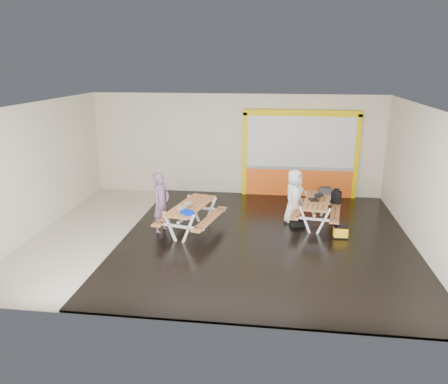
# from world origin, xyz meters

# --- Properties ---
(room) EXTENTS (10.02, 8.02, 3.52)m
(room) POSITION_xyz_m (0.00, 0.00, 1.75)
(room) COLOR beige
(room) RESTS_ON ground
(deck) EXTENTS (7.50, 7.98, 0.05)m
(deck) POSITION_xyz_m (1.25, 0.00, 0.03)
(deck) COLOR black
(deck) RESTS_ON room
(kiosk) EXTENTS (3.88, 0.16, 3.00)m
(kiosk) POSITION_xyz_m (2.20, 3.93, 1.44)
(kiosk) COLOR #EF5B16
(kiosk) RESTS_ON room
(picnic_table_left) EXTENTS (1.78, 2.27, 0.81)m
(picnic_table_left) POSITION_xyz_m (-0.82, 0.21, 0.62)
(picnic_table_left) COLOR #B3703C
(picnic_table_left) RESTS_ON deck
(picnic_table_right) EXTENTS (1.57, 2.09, 0.77)m
(picnic_table_right) POSITION_xyz_m (2.61, 1.23, 0.59)
(picnic_table_right) COLOR #B3703C
(picnic_table_right) RESTS_ON deck
(person_left) EXTENTS (0.57, 0.71, 1.70)m
(person_left) POSITION_xyz_m (-1.63, 0.17, 0.85)
(person_left) COLOR #6C4D6C
(person_left) RESTS_ON deck
(person_right) EXTENTS (0.80, 0.92, 1.59)m
(person_right) POSITION_xyz_m (1.97, 1.35, 0.81)
(person_right) COLOR white
(person_right) RESTS_ON deck
(laptop_left) EXTENTS (0.39, 0.36, 0.16)m
(laptop_left) POSITION_xyz_m (-0.94, -0.05, 0.86)
(laptop_left) COLOR silver
(laptop_left) RESTS_ON picnic_table_left
(laptop_right) EXTENTS (0.44, 0.41, 0.16)m
(laptop_right) POSITION_xyz_m (2.57, 1.22, 0.82)
(laptop_right) COLOR black
(laptop_right) RESTS_ON picnic_table_right
(blue_pouch) EXTENTS (0.37, 0.36, 0.09)m
(blue_pouch) POSITION_xyz_m (-0.76, -0.52, 0.86)
(blue_pouch) COLOR #0024D6
(blue_pouch) RESTS_ON picnic_table_left
(toolbox) EXTENTS (0.39, 0.22, 0.22)m
(toolbox) POSITION_xyz_m (2.90, 1.88, 0.86)
(toolbox) COLOR black
(toolbox) RESTS_ON picnic_table_right
(backpack) EXTENTS (0.31, 0.26, 0.45)m
(backpack) POSITION_xyz_m (3.22, 1.83, 0.70)
(backpack) COLOR black
(backpack) RESTS_ON picnic_table_right
(dark_case) EXTENTS (0.45, 0.38, 0.15)m
(dark_case) POSITION_xyz_m (2.09, 1.03, 0.12)
(dark_case) COLOR black
(dark_case) RESTS_ON deck
(fluke_bag) EXTENTS (0.39, 0.26, 0.32)m
(fluke_bag) POSITION_xyz_m (3.19, 0.26, 0.21)
(fluke_bag) COLOR black
(fluke_bag) RESTS_ON deck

